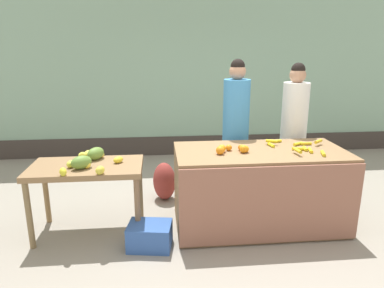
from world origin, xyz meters
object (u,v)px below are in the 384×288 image
vendor_woman_white_shirt (293,132)px  produce_crate (150,236)px  vendor_woman_blue_shirt (236,132)px  produce_sack (164,181)px

vendor_woman_white_shirt → produce_crate: 2.36m
produce_crate → vendor_woman_blue_shirt: bearing=44.4°
vendor_woman_blue_shirt → vendor_woman_white_shirt: vendor_woman_blue_shirt is taller
produce_crate → produce_sack: produce_sack is taller
vendor_woman_blue_shirt → vendor_woman_white_shirt: size_ratio=1.03×
vendor_woman_blue_shirt → produce_sack: 1.17m
produce_crate → produce_sack: (0.18, 1.19, 0.13)m
vendor_woman_blue_shirt → produce_sack: size_ratio=3.63×
vendor_woman_blue_shirt → vendor_woman_white_shirt: bearing=2.3°
vendor_woman_blue_shirt → produce_crate: (-1.12, -1.09, -0.82)m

